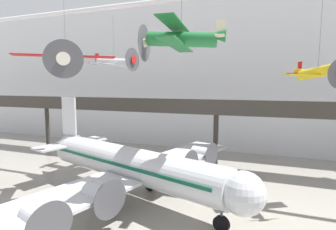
% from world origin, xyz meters
% --- Properties ---
extents(hangar_back_wall, '(140.00, 3.00, 25.53)m').
position_xyz_m(hangar_back_wall, '(0.00, 35.90, 12.77)').
color(hangar_back_wall, silver).
rests_on(hangar_back_wall, ground).
extents(mezzanine_walkway, '(110.00, 3.20, 9.36)m').
position_xyz_m(mezzanine_walkway, '(0.00, 25.35, 7.72)').
color(mezzanine_walkway, '#38332D').
rests_on(mezzanine_walkway, ground).
extents(airliner_silver_main, '(26.26, 30.55, 9.80)m').
position_xyz_m(airliner_silver_main, '(-6.07, 12.38, 3.46)').
color(airliner_silver_main, silver).
rests_on(airliner_silver_main, ground).
extents(suspended_plane_yellow_lowwing, '(6.60, 5.93, 9.30)m').
position_xyz_m(suspended_plane_yellow_lowwing, '(10.63, 17.26, 12.34)').
color(suspended_plane_yellow_lowwing, yellow).
extents(suspended_plane_silver_racer, '(6.80, 8.28, 7.30)m').
position_xyz_m(suspended_plane_silver_racer, '(-12.69, 20.74, 14.15)').
color(suspended_plane_silver_racer, silver).
extents(suspended_plane_red_highwing, '(7.86, 7.35, 8.47)m').
position_xyz_m(suspended_plane_red_highwing, '(-11.31, 10.20, 13.34)').
color(suspended_plane_red_highwing, red).
extents(suspended_plane_green_biplane, '(7.28, 8.91, 7.04)m').
position_xyz_m(suspended_plane_green_biplane, '(-0.54, 11.63, 15.05)').
color(suspended_plane_green_biplane, '#1E6B33').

